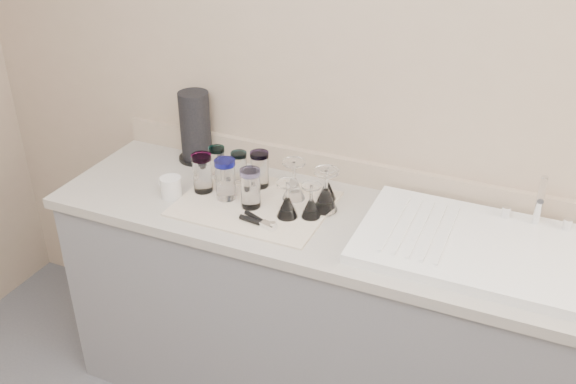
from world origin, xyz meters
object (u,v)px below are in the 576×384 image
at_px(tumbler_lavender, 250,188).
at_px(tumbler_cyan, 239,167).
at_px(goblet_front_left, 287,205).
at_px(white_mug, 171,187).
at_px(tumbler_teal, 217,162).
at_px(goblet_extra, 325,197).
at_px(sink_unit, 484,247).
at_px(tumbler_blue, 226,179).
at_px(goblet_front_right, 311,206).
at_px(goblet_back_right, 327,189).
at_px(tumbler_magenta, 202,173).
at_px(can_opener, 259,221).
at_px(tumbler_purple, 260,169).
at_px(goblet_back_left, 294,186).
at_px(paper_towel_roll, 195,127).

bearing_deg(tumbler_lavender, tumbler_cyan, 129.51).
height_order(goblet_front_left, white_mug, goblet_front_left).
distance_m(tumbler_teal, goblet_extra, 0.49).
xyz_separation_m(sink_unit, goblet_extra, (-0.57, 0.03, 0.04)).
xyz_separation_m(tumbler_blue, goblet_front_right, (0.34, 0.00, -0.04)).
distance_m(tumbler_blue, goblet_back_right, 0.38).
relative_size(tumbler_magenta, tumbler_lavender, 1.01).
xyz_separation_m(tumbler_teal, goblet_front_left, (0.38, -0.17, -0.02)).
relative_size(goblet_back_right, can_opener, 0.82).
relative_size(tumbler_teal, goblet_extra, 0.79).
height_order(tumbler_teal, white_mug, tumbler_teal).
bearing_deg(white_mug, goblet_back_right, 21.06).
bearing_deg(goblet_front_right, goblet_front_left, -156.92).
distance_m(tumbler_purple, white_mug, 0.34).
bearing_deg(goblet_back_left, can_opener, -100.75).
xyz_separation_m(sink_unit, goblet_front_left, (-0.68, -0.07, 0.04)).
distance_m(tumbler_blue, paper_towel_roll, 0.38).
height_order(tumbler_blue, goblet_front_right, tumbler_blue).
bearing_deg(goblet_extra, tumbler_magenta, -173.46).
bearing_deg(goblet_extra, goblet_back_right, 106.47).
distance_m(sink_unit, tumbler_purple, 0.88).
xyz_separation_m(tumbler_cyan, paper_towel_roll, (-0.26, 0.12, 0.07)).
xyz_separation_m(tumbler_magenta, goblet_front_right, (0.45, -0.01, -0.03)).
distance_m(tumbler_purple, goblet_front_right, 0.30).
bearing_deg(tumbler_cyan, goblet_extra, -9.88).
height_order(tumbler_purple, tumbler_magenta, tumbler_magenta).
height_order(goblet_front_left, goblet_extra, goblet_extra).
bearing_deg(goblet_back_left, paper_towel_roll, 163.02).
bearing_deg(tumbler_magenta, tumbler_cyan, 52.75).
bearing_deg(white_mug, tumbler_teal, 66.36).
bearing_deg(goblet_front_right, tumbler_blue, -179.60).
xyz_separation_m(tumbler_lavender, white_mug, (-0.32, -0.05, -0.04)).
bearing_deg(goblet_front_left, can_opener, -129.78).
relative_size(tumbler_teal, goblet_back_right, 1.03).
distance_m(tumbler_magenta, paper_towel_roll, 0.30).
xyz_separation_m(sink_unit, tumbler_purple, (-0.87, 0.10, 0.06)).
xyz_separation_m(goblet_back_right, goblet_extra, (0.02, -0.08, 0.01)).
xyz_separation_m(can_opener, white_mug, (-0.39, 0.05, 0.02)).
relative_size(sink_unit, goblet_front_right, 6.43).
bearing_deg(goblet_back_right, goblet_front_right, -92.51).
bearing_deg(can_opener, goblet_extra, 45.80).
relative_size(goblet_back_left, goblet_extra, 0.95).
distance_m(tumbler_lavender, goblet_front_right, 0.23).
distance_m(tumbler_purple, tumbler_blue, 0.15).
bearing_deg(white_mug, tumbler_purple, 35.73).
distance_m(sink_unit, can_opener, 0.77).
xyz_separation_m(tumbler_purple, white_mug, (-0.28, -0.20, -0.04)).
height_order(tumbler_purple, can_opener, tumbler_purple).
height_order(tumbler_teal, goblet_extra, goblet_extra).
distance_m(tumbler_purple, goblet_extra, 0.30).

